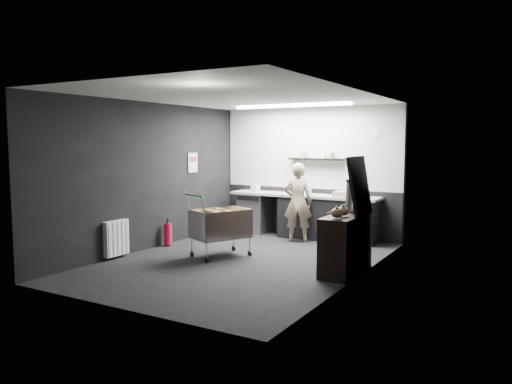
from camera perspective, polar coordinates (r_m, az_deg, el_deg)
The scene contains 22 objects.
floor at distance 8.38m, azimuth -1.68°, elevation -7.88°, with size 5.50×5.50×0.00m, color black.
ceiling at distance 8.18m, azimuth -1.74°, elevation 10.83°, with size 5.50×5.50×0.00m, color silver.
wall_back at distance 10.60m, azimuth 6.14°, elevation 2.33°, with size 5.50×5.50×0.00m, color black.
wall_front at distance 6.02m, azimuth -15.63°, elevation -0.43°, with size 5.50×5.50×0.00m, color black.
wall_left at distance 9.38m, azimuth -12.16°, elevation 1.79°, with size 5.50×5.50×0.00m, color black.
wall_right at distance 7.32m, azimuth 11.72°, elevation 0.73°, with size 5.50×5.50×0.00m, color black.
kitchen_wall_panel at distance 10.57m, azimuth 6.13°, elevation 5.03°, with size 3.95×0.02×1.70m, color #BBBCB7.
dado_panel at distance 10.67m, azimuth 6.05°, elevation -2.23°, with size 3.95×0.02×1.00m, color black.
floating_shelf at distance 10.39m, azimuth 6.88°, elevation 3.75°, with size 1.20×0.22×0.04m, color black.
wall_clock at distance 10.07m, azimuth 13.47°, elevation 6.58°, with size 0.20×0.20×0.03m, color silver.
poster at distance 10.35m, azimuth -7.26°, elevation 3.35°, with size 0.02×0.30×0.40m, color silver.
poster_red_band at distance 10.35m, azimuth -7.24°, elevation 3.73°, with size 0.01×0.22×0.10m, color red.
radiator at distance 8.82m, azimuth -15.68°, elevation -5.09°, with size 0.10×0.50×0.60m, color silver.
ceiling_strip at distance 9.79m, azimuth 4.06°, elevation 9.80°, with size 2.40×0.20×0.04m, color white.
prep_counter at distance 10.34m, azimuth 6.03°, elevation -2.73°, with size 3.20×0.61×0.90m.
person at distance 9.91m, azimuth 4.80°, elevation -1.17°, with size 0.57×0.38×1.57m, color beige.
shopping_cart at distance 8.63m, azimuth -4.08°, elevation -3.90°, with size 1.00×1.25×1.11m.
sideboard at distance 7.67m, azimuth 10.39°, elevation -4.97°, with size 0.50×1.18×1.77m.
fire_extinguisher at distance 9.67m, azimuth -10.02°, elevation -4.67°, with size 0.15×0.15×0.50m.
cardboard_box at distance 9.91m, azimuth 10.65°, elevation -0.27°, with size 0.55×0.42×0.11m, color #987C51.
pink_tub at distance 10.30m, azimuth 5.81°, elevation 0.29°, with size 0.20×0.20×0.20m, color silver.
white_container at distance 10.80m, azimuth -0.07°, elevation 0.41°, with size 0.16×0.13×0.14m, color silver.
Camera 1 is at (4.29, -6.93, 1.98)m, focal length 35.00 mm.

